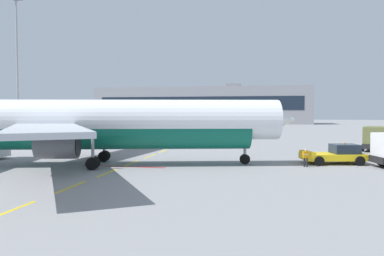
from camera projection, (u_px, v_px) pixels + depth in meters
The scene contains 8 objects.
ground at pixel (337, 151), 47.67m from camera, with size 400.00×400.00×0.00m, color gray.
apron_paint_markings at pixel (165, 150), 48.46m from camera, with size 8.00×96.58×0.01m.
airliner_foreground at pixel (114, 123), 34.91m from camera, with size 34.50×33.67×12.20m.
pushback_tug at pixel (336, 154), 36.03m from camera, with size 6.44×4.10×2.08m.
ground_power_truck at pixel (375, 138), 48.36m from camera, with size 4.53×7.40×3.14m.
ground_crew_worker at pixel (306, 157), 33.90m from camera, with size 0.66×0.40×1.66m.
apron_light_mast_near at pixel (17, 51), 72.78m from camera, with size 1.80×1.80×27.56m.
terminal_satellite at pixel (202, 106), 163.95m from camera, with size 93.27×18.57×17.26m.
Camera 1 is at (30.61, -10.17, 5.05)m, focal length 34.68 mm.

